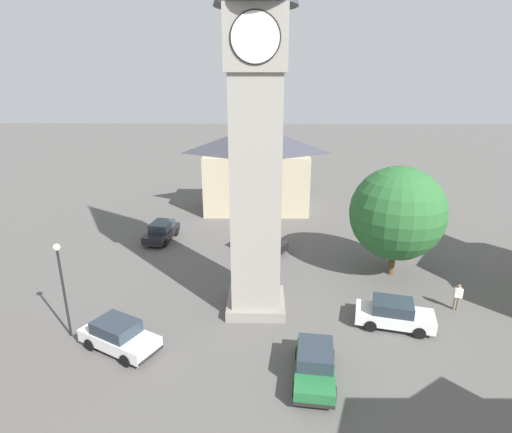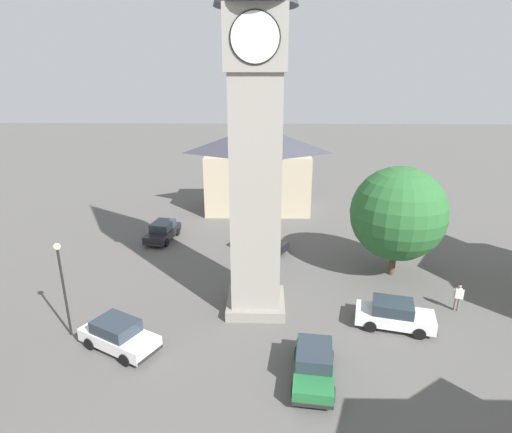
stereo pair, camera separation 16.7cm
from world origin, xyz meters
TOP-DOWN VIEW (x-y plane):
  - ground_plane at (0.00, 0.00)m, footprint 200.00×200.00m
  - clock_tower at (0.00, 0.00)m, footprint 4.02×4.02m
  - car_blue_kerb at (2.75, -5.97)m, footprint 2.18×4.30m
  - car_silver_kerb at (0.21, 8.40)m, footprint 4.42×3.52m
  - car_red_corner at (-8.03, 10.46)m, footprint 2.35×4.35m
  - car_white_side at (-6.73, -4.04)m, footprint 4.43×3.45m
  - car_black_far at (7.51, -1.78)m, footprint 4.41×2.64m
  - pedestrian at (11.66, -0.02)m, footprint 0.54×0.31m
  - tree at (9.22, 4.60)m, footprint 6.24×6.24m
  - building_hall_far at (-0.34, 19.04)m, footprint 10.74×6.41m
  - lamp_post at (-9.68, -2.99)m, footprint 0.36×0.36m

SIDE VIEW (x-z plane):
  - ground_plane at x=0.00m, z-range 0.00..0.00m
  - car_blue_kerb at x=2.75m, z-range 0.00..1.53m
  - car_silver_kerb at x=0.21m, z-range 0.00..1.53m
  - car_red_corner at x=-8.03m, z-range 0.00..1.53m
  - car_white_side at x=-6.73m, z-range 0.00..1.53m
  - car_black_far at x=7.51m, z-range 0.00..1.53m
  - pedestrian at x=11.66m, z-range 0.16..1.86m
  - lamp_post at x=-9.68m, z-range 0.86..6.08m
  - building_hall_far at x=-0.34m, z-range 0.09..8.52m
  - tree at x=9.22m, z-range 0.63..8.15m
  - clock_tower at x=0.00m, z-range 2.00..25.16m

